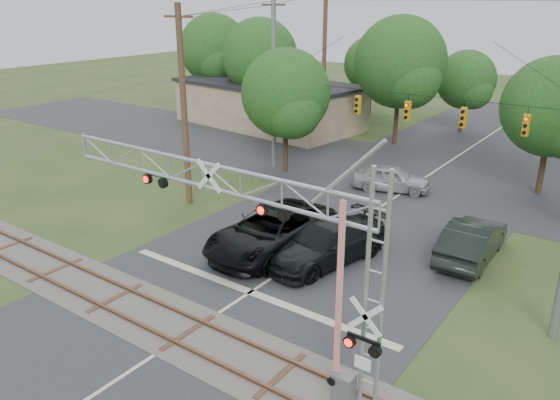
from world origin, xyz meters
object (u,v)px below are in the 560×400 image
Objects in this scene: crossing_gantry at (262,242)px; sedan_silver at (391,178)px; traffic_signal_span at (424,102)px; commercial_building at (268,104)px; pickup_black at (272,231)px; car_dark at (326,243)px.

sedan_silver is at bearing 103.37° from crossing_gantry.
crossing_gantry is at bearing -81.64° from traffic_signal_span.
commercial_building is (-18.85, 10.51, -3.64)m from traffic_signal_span.
pickup_black is 0.40× the size of commercial_building.
commercial_building is (-16.28, 21.37, 1.00)m from pickup_black.
commercial_building is at bearing 146.30° from car_dark.
pickup_black is 26.89m from commercial_building.
car_dark is at bearing 108.19° from crossing_gantry.
traffic_signal_span is 2.70× the size of pickup_black.
crossing_gantry is 1.92× the size of car_dark.
commercial_building is at bearing 41.19° from sedan_silver.
pickup_black is 11.14m from sedan_silver.
car_dark is at bearing 13.37° from pickup_black.
sedan_silver is (-1.78, 10.57, -0.11)m from car_dark.
car_dark is at bearing -89.68° from traffic_signal_span.
pickup_black is 2.68m from car_dark.
pickup_black is (-2.56, -10.86, -4.65)m from traffic_signal_span.
traffic_signal_span reaches higher than crossing_gantry.
sedan_silver is (0.84, 11.11, -0.21)m from pickup_black.
sedan_silver is at bearing 87.46° from pickup_black.
traffic_signal_span is at bearing 104.40° from car_dark.
pickup_black reaches higher than sedan_silver.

